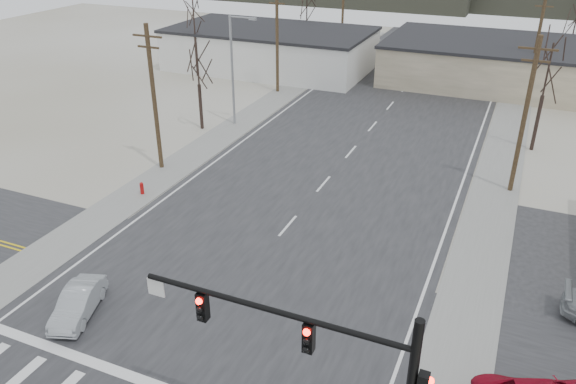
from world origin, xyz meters
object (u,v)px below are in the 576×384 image
object	(u,v)px
sedan_crossing	(78,303)
traffic_signal_mast	(344,373)
fire_hydrant	(142,188)
car_far_a	(477,77)
car_far_b	(373,46)

from	to	relation	value
sedan_crossing	traffic_signal_mast	bearing A→B (deg)	-32.16
fire_hydrant	sedan_crossing	xyz separation A→B (m)	(4.69, -11.00, 0.22)
car_far_a	fire_hydrant	bearing A→B (deg)	52.19
car_far_a	traffic_signal_mast	bearing A→B (deg)	79.87
traffic_signal_mast	sedan_crossing	world-z (taller)	traffic_signal_mast
traffic_signal_mast	sedan_crossing	bearing A→B (deg)	166.56
car_far_a	car_far_b	size ratio (longest dim) A/B	1.42
fire_hydrant	car_far_a	xyz separation A→B (m)	(16.65, 34.17, 0.41)
sedan_crossing	car_far_b	xyz separation A→B (m)	(-1.99, 55.59, 0.04)
fire_hydrant	car_far_b	xyz separation A→B (m)	(2.70, 44.59, 0.26)
sedan_crossing	car_far_a	distance (m)	46.73
traffic_signal_mast	car_far_a	world-z (taller)	traffic_signal_mast
sedan_crossing	car_far_a	bearing A→B (deg)	56.44
traffic_signal_mast	car_far_b	world-z (taller)	traffic_signal_mast
traffic_signal_mast	car_far_a	size ratio (longest dim) A/B	1.60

